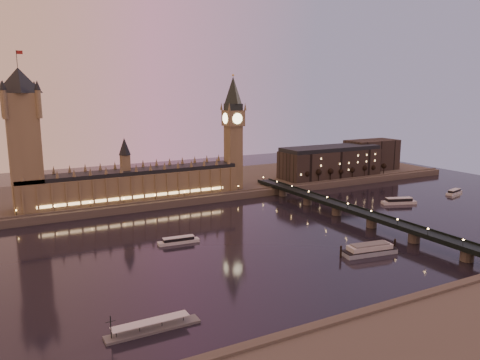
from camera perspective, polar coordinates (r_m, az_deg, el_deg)
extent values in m
plane|color=black|center=(309.19, 0.71, -7.19)|extent=(700.00, 700.00, 0.00)
cube|color=#423D35|center=(465.24, -5.94, -0.67)|extent=(560.00, 130.00, 6.00)
cube|color=brown|center=(399.44, -12.86, -0.78)|extent=(180.00, 26.00, 22.00)
cube|color=black|center=(397.13, -12.93, 1.00)|extent=(180.00, 22.00, 3.20)
cube|color=#FFCC7F|center=(387.97, -12.28, -2.00)|extent=(153.00, 0.25, 2.20)
cube|color=brown|center=(381.25, -24.73, 2.97)|extent=(22.00, 22.00, 88.00)
cone|color=black|center=(378.49, -25.38, 10.94)|extent=(31.68, 31.68, 18.00)
cylinder|color=black|center=(379.05, -25.57, 13.20)|extent=(0.44, 0.44, 12.00)
cube|color=maroon|center=(379.47, -25.28, 13.90)|extent=(4.00, 0.15, 2.50)
cube|color=brown|center=(430.35, -0.82, 2.76)|extent=(13.00, 13.00, 58.00)
cube|color=brown|center=(426.71, -0.83, 7.55)|extent=(16.00, 16.00, 14.00)
cylinder|color=#FFEAA5|center=(419.48, -0.31, 7.50)|extent=(9.60, 0.35, 9.60)
cylinder|color=#FFEAA5|center=(423.00, -1.82, 7.52)|extent=(0.35, 9.60, 9.60)
cube|color=black|center=(426.23, -0.84, 8.90)|extent=(13.00, 13.00, 6.00)
cone|color=black|center=(425.96, -0.84, 10.91)|extent=(17.68, 17.68, 24.00)
sphere|color=gold|center=(426.15, -0.85, 12.66)|extent=(2.00, 2.00, 2.00)
cube|color=black|center=(358.99, 13.69, -3.60)|extent=(13.00, 260.00, 2.00)
cube|color=black|center=(354.53, 12.94, -3.50)|extent=(0.60, 260.00, 1.00)
cube|color=black|center=(362.78, 14.44, -3.24)|extent=(0.60, 260.00, 1.00)
cube|color=black|center=(502.21, 10.89, 2.02)|extent=(110.00, 36.00, 28.00)
cube|color=black|center=(500.03, 10.96, 3.83)|extent=(108.00, 34.00, 4.00)
cube|color=black|center=(556.87, 15.73, 2.98)|extent=(60.00, 30.00, 34.00)
cylinder|color=black|center=(463.13, 8.02, 0.12)|extent=(0.70, 0.70, 8.28)
sphere|color=black|center=(462.35, 8.03, 0.65)|extent=(5.52, 5.52, 5.52)
cylinder|color=black|center=(472.07, 9.49, 0.29)|extent=(0.70, 0.70, 8.28)
sphere|color=black|center=(471.30, 9.50, 0.80)|extent=(5.52, 5.52, 5.52)
cylinder|color=black|center=(481.30, 10.90, 0.44)|extent=(0.70, 0.70, 8.28)
sphere|color=black|center=(480.55, 10.92, 0.95)|extent=(5.52, 5.52, 5.52)
cylinder|color=black|center=(490.82, 12.26, 0.59)|extent=(0.70, 0.70, 8.28)
sphere|color=black|center=(490.08, 12.28, 1.09)|extent=(5.52, 5.52, 5.52)
cylinder|color=black|center=(500.61, 13.57, 0.73)|extent=(0.70, 0.70, 8.28)
sphere|color=black|center=(499.89, 13.59, 1.22)|extent=(5.52, 5.52, 5.52)
cylinder|color=black|center=(510.65, 14.82, 0.87)|extent=(0.70, 0.70, 8.28)
sphere|color=black|center=(509.94, 14.85, 1.35)|extent=(5.52, 5.52, 5.52)
cylinder|color=black|center=(520.94, 16.03, 1.00)|extent=(0.70, 0.70, 8.28)
sphere|color=black|center=(520.24, 16.06, 1.47)|extent=(5.52, 5.52, 5.52)
cylinder|color=black|center=(531.44, 17.19, 1.13)|extent=(0.70, 0.70, 8.28)
sphere|color=black|center=(530.76, 17.22, 1.59)|extent=(5.52, 5.52, 5.52)
cube|color=silver|center=(303.05, -7.50, -7.48)|extent=(26.90, 8.03, 1.94)
cube|color=black|center=(302.44, -7.51, -7.13)|extent=(19.95, 6.40, 1.94)
cube|color=silver|center=(302.09, -7.51, -6.92)|extent=(20.50, 6.67, 0.35)
cube|color=silver|center=(423.80, 18.80, -2.60)|extent=(30.08, 17.11, 2.48)
cube|color=black|center=(423.25, 18.82, -2.28)|extent=(22.46, 13.21, 2.48)
cube|color=silver|center=(422.93, 18.83, -2.08)|extent=(23.11, 13.69, 0.45)
cube|color=silver|center=(482.89, 24.65, -1.44)|extent=(23.06, 11.21, 2.04)
cube|color=black|center=(482.49, 24.67, -1.20)|extent=(17.18, 8.76, 2.04)
cube|color=silver|center=(482.26, 24.68, -1.06)|extent=(17.67, 9.10, 0.37)
cube|color=#8596AA|center=(291.37, 15.50, -8.48)|extent=(34.65, 14.39, 2.73)
cube|color=black|center=(290.85, 15.52, -8.17)|extent=(34.65, 14.39, 0.53)
cube|color=silver|center=(290.33, 15.53, -7.87)|extent=(28.26, 12.41, 2.73)
cube|color=#595B5E|center=(289.78, 15.55, -7.54)|extent=(23.95, 10.74, 0.74)
cylinder|color=black|center=(281.29, 12.19, -8.55)|extent=(1.16, 1.16, 7.14)
cylinder|color=black|center=(302.23, 18.35, -7.49)|extent=(1.16, 1.16, 7.14)
cube|color=#595B5E|center=(202.55, -10.53, -17.45)|extent=(39.29, 6.55, 1.12)
cube|color=silver|center=(200.59, -10.83, -16.57)|extent=(31.81, 5.61, 0.28)
cylinder|color=black|center=(196.43, -15.47, -16.91)|extent=(0.37, 0.37, 9.36)
cylinder|color=black|center=(195.36, -15.51, -16.30)|extent=(3.74, 0.22, 0.22)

